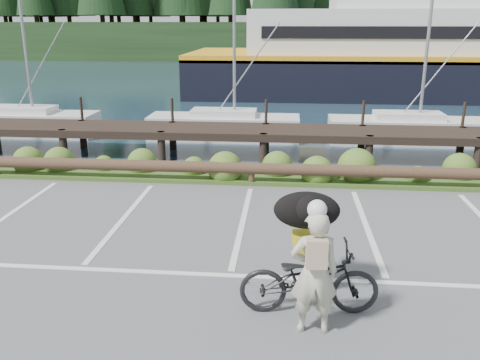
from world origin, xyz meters
name	(u,v)px	position (x,y,z in m)	size (l,w,h in m)	color
ground	(233,265)	(0.00, 0.00, 0.00)	(72.00, 72.00, 0.00)	#505153
harbor_backdrop	(286,48)	(0.39, 78.47, 0.00)	(170.00, 160.00, 30.00)	#182B3B
vegetation_strip	(253,175)	(0.00, 5.30, 0.05)	(34.00, 1.60, 0.10)	#3D5B21
log_rail	(251,185)	(0.00, 4.60, 0.00)	(32.00, 0.30, 0.60)	#443021
bicycle	(309,279)	(1.27, -1.39, 0.53)	(0.70, 2.02, 1.06)	black
cyclist	(314,273)	(1.30, -1.86, 0.88)	(0.64, 0.42, 1.77)	#BDBAA0
dog	(307,210)	(1.22, -0.74, 1.35)	(1.01, 0.49, 0.58)	black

